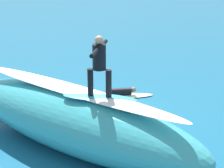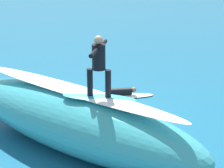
{
  "view_description": "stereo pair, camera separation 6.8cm",
  "coord_description": "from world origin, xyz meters",
  "px_view_note": "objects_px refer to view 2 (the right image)",
  "views": [
    {
      "loc": [
        -5.94,
        10.83,
        5.58
      ],
      "look_at": [
        -0.93,
        -0.3,
        1.27
      ],
      "focal_mm": 69.29,
      "sensor_mm": 36.0,
      "label": 1
    },
    {
      "loc": [
        -6.0,
        10.8,
        5.58
      ],
      "look_at": [
        -0.93,
        -0.3,
        1.27
      ],
      "focal_mm": 69.29,
      "sensor_mm": 36.0,
      "label": 2
    }
  ],
  "objects_px": {
    "surfboard_paddling": "(121,96)",
    "surfer_paddling": "(118,92)",
    "surfboard_riding": "(99,97)",
    "surfer_riding": "(99,62)"
  },
  "relations": [
    {
      "from": "surfboard_paddling",
      "to": "surfer_paddling",
      "type": "distance_m",
      "value": 0.19
    },
    {
      "from": "surfboard_riding",
      "to": "surfboard_paddling",
      "type": "xyz_separation_m",
      "value": [
        1.25,
        -4.28,
        -1.66
      ]
    },
    {
      "from": "surfer_riding",
      "to": "surfboard_paddling",
      "type": "relative_size",
      "value": 0.65
    },
    {
      "from": "surfboard_paddling",
      "to": "surfboard_riding",
      "type": "bearing_deg",
      "value": -104.85
    },
    {
      "from": "surfer_riding",
      "to": "surfboard_paddling",
      "type": "xyz_separation_m",
      "value": [
        1.25,
        -4.28,
        -2.59
      ]
    },
    {
      "from": "surfer_riding",
      "to": "surfboard_paddling",
      "type": "distance_m",
      "value": 5.15
    },
    {
      "from": "surfer_riding",
      "to": "surfer_paddling",
      "type": "height_order",
      "value": "surfer_riding"
    },
    {
      "from": "surfboard_riding",
      "to": "surfer_paddling",
      "type": "relative_size",
      "value": 1.34
    },
    {
      "from": "surfboard_riding",
      "to": "surfboard_paddling",
      "type": "height_order",
      "value": "surfboard_riding"
    },
    {
      "from": "surfboard_riding",
      "to": "surfer_riding",
      "type": "bearing_deg",
      "value": 168.0
    }
  ]
}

